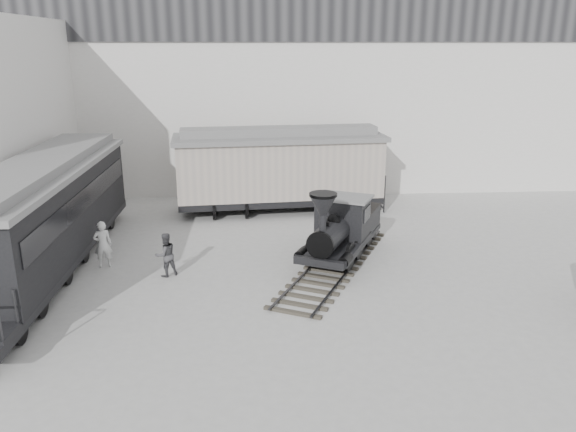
{
  "coord_description": "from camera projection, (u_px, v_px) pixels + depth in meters",
  "views": [
    {
      "loc": [
        -1.93,
        -15.68,
        7.91
      ],
      "look_at": [
        -0.77,
        3.5,
        2.0
      ],
      "focal_mm": 35.0,
      "sensor_mm": 36.0,
      "label": 1
    }
  ],
  "objects": [
    {
      "name": "locomotive",
      "position": [
        340.0,
        232.0,
        21.06
      ],
      "size": [
        5.47,
        8.64,
        3.07
      ],
      "rotation": [
        0.0,
        0.0,
        -0.45
      ],
      "color": "#342F27",
      "rests_on": "ground"
    },
    {
      "name": "ground",
      "position": [
        320.0,
        310.0,
        17.4
      ],
      "size": [
        90.0,
        90.0,
        0.0
      ],
      "primitive_type": "plane",
      "color": "#9E9E9B"
    },
    {
      "name": "visitor_a",
      "position": [
        103.0,
        244.0,
        20.53
      ],
      "size": [
        0.74,
        0.59,
        1.77
      ],
      "primitive_type": "imported",
      "rotation": [
        0.0,
        0.0,
        3.43
      ],
      "color": "silver",
      "rests_on": "ground"
    },
    {
      "name": "passenger_coach",
      "position": [
        44.0,
        214.0,
        20.1
      ],
      "size": [
        3.09,
        13.96,
        3.73
      ],
      "rotation": [
        0.0,
        0.0,
        -0.0
      ],
      "color": "black",
      "rests_on": "ground"
    },
    {
      "name": "boxcar",
      "position": [
        279.0,
        168.0,
        27.2
      ],
      "size": [
        10.32,
        4.04,
        4.13
      ],
      "rotation": [
        0.0,
        0.0,
        0.09
      ],
      "color": "black",
      "rests_on": "ground"
    },
    {
      "name": "north_wall",
      "position": [
        289.0,
        90.0,
        30.06
      ],
      "size": [
        34.0,
        2.51,
        11.0
      ],
      "color": "silver",
      "rests_on": "ground"
    },
    {
      "name": "visitor_b",
      "position": [
        166.0,
        255.0,
        19.76
      ],
      "size": [
        0.98,
        0.93,
        1.59
      ],
      "primitive_type": "imported",
      "rotation": [
        0.0,
        0.0,
        3.71
      ],
      "color": "#444447",
      "rests_on": "ground"
    }
  ]
}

